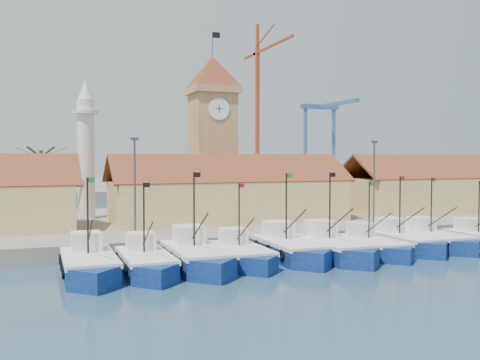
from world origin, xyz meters
name	(u,v)px	position (x,y,z in m)	size (l,w,h in m)	color
ground	(313,267)	(0.00, 0.00, 0.00)	(400.00, 400.00, 0.00)	navy
quay	(218,223)	(0.00, 24.00, 0.75)	(140.00, 32.00, 1.50)	gray
terminal	(118,186)	(0.00, 110.00, 1.00)	(240.00, 80.00, 2.00)	gray
boat_0	(89,267)	(-16.94, 2.28, 0.79)	(3.70, 10.13, 7.66)	navy
boat_1	(146,264)	(-12.88, 1.97, 0.74)	(3.47, 9.51, 7.19)	navy
boat_2	(198,259)	(-8.82, 2.33, 0.82)	(3.85, 10.54, 7.97)	navy
boat_3	(243,256)	(-4.96, 2.62, 0.72)	(3.35, 9.19, 6.95)	navy
boat_4	(291,251)	(-0.37, 3.18, 0.80)	(3.75, 10.27, 7.77)	navy
boat_5	(335,250)	(3.36, 2.23, 0.81)	(3.77, 10.34, 7.82)	navy
boat_6	(374,248)	(7.43, 2.41, 0.71)	(3.31, 9.07, 6.86)	navy
boat_7	(405,243)	(11.53, 3.37, 0.76)	(3.53, 9.68, 7.32)	navy
boat_8	(437,241)	(15.08, 3.26, 0.74)	(3.45, 9.46, 7.16)	navy
hall_center	(229,199)	(0.00, 20.00, 3.99)	(27.04, 10.13, 7.61)	#D7CA76
hall_right	(452,192)	(32.00, 20.00, 3.99)	(31.20, 10.13, 7.61)	#D7CA76
clock_tower	(213,131)	(0.00, 26.00, 11.96)	(5.80, 5.80, 22.70)	tan
minaret	(86,149)	(-15.00, 28.00, 9.73)	(3.00, 3.00, 16.30)	silver
palm_tree	(41,180)	(-20.00, 26.00, 6.25)	(5.60, 5.03, 8.39)	brown
lamp_posts	(260,180)	(0.50, 12.00, 6.48)	(80.70, 0.25, 9.03)	#3F3F44
crane_red_right	(259,94)	(38.89, 103.64, 26.82)	(1.00, 32.87, 44.71)	#A33619
gantry	(325,120)	(62.00, 106.65, 20.04)	(13.00, 22.00, 23.20)	#33629B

